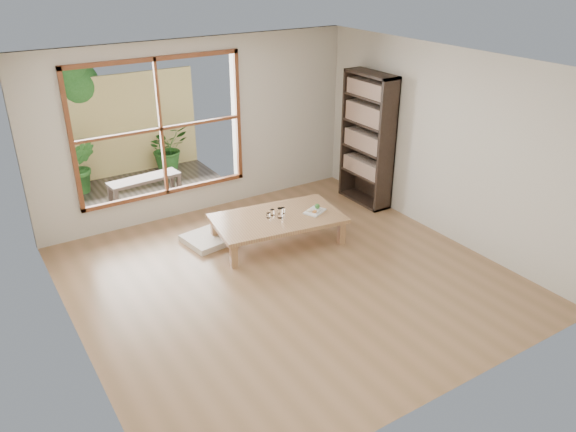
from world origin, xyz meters
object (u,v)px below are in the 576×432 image
(garden_bench, at_px, (144,181))
(low_table, at_px, (278,220))
(bookshelf, at_px, (368,140))
(food_tray, at_px, (315,210))

(garden_bench, bearing_deg, low_table, -71.06)
(low_table, xyz_separation_m, bookshelf, (1.92, 0.46, 0.70))
(food_tray, bearing_deg, low_table, 140.88)
(garden_bench, bearing_deg, food_tray, -62.75)
(low_table, height_order, food_tray, food_tray)
(bookshelf, bearing_deg, low_table, -166.63)
(low_table, xyz_separation_m, food_tray, (0.53, -0.14, 0.07))
(food_tray, distance_m, garden_bench, 2.97)
(bookshelf, distance_m, food_tray, 1.64)
(bookshelf, xyz_separation_m, garden_bench, (-2.99, 1.91, -0.70))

